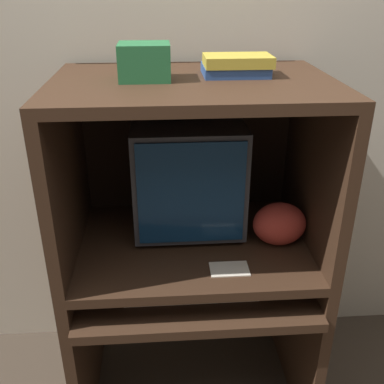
# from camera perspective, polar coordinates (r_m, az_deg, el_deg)

# --- Properties ---
(wall_back) EXTENTS (6.00, 0.06, 2.60)m
(wall_back) POSITION_cam_1_polar(r_m,az_deg,el_deg) (1.89, -0.79, 14.75)
(wall_back) COLOR beige
(wall_back) RESTS_ON ground_plane
(desk_base) EXTENTS (0.93, 0.69, 0.62)m
(desk_base) POSITION_cam_1_polar(r_m,az_deg,el_deg) (1.91, 0.19, -15.73)
(desk_base) COLOR #382316
(desk_base) RESTS_ON ground_plane
(desk_monitor_shelf) EXTENTS (0.93, 0.65, 0.12)m
(desk_monitor_shelf) POSITION_cam_1_polar(r_m,az_deg,el_deg) (1.75, 0.10, -6.97)
(desk_monitor_shelf) COLOR #382316
(desk_monitor_shelf) RESTS_ON desk_base
(hutch_upper) EXTENTS (0.93, 0.65, 0.62)m
(hutch_upper) POSITION_cam_1_polar(r_m,az_deg,el_deg) (1.59, 0.02, 7.01)
(hutch_upper) COLOR #382316
(hutch_upper) RESTS_ON desk_monitor_shelf
(crt_monitor) EXTENTS (0.41, 0.37, 0.44)m
(crt_monitor) POSITION_cam_1_polar(r_m,az_deg,el_deg) (1.73, -0.52, 2.25)
(crt_monitor) COLOR #333338
(crt_monitor) RESTS_ON desk_monitor_shelf
(keyboard) EXTENTS (0.48, 0.17, 0.03)m
(keyboard) POSITION_cam_1_polar(r_m,az_deg,el_deg) (1.68, -0.17, -11.93)
(keyboard) COLOR beige
(keyboard) RESTS_ON desk_base
(mouse) EXTENTS (0.07, 0.05, 0.03)m
(mouse) POSITION_cam_1_polar(r_m,az_deg,el_deg) (1.73, 10.26, -10.87)
(mouse) COLOR #28282B
(mouse) RESTS_ON desk_base
(snack_bag) EXTENTS (0.20, 0.15, 0.16)m
(snack_bag) POSITION_cam_1_polar(r_m,az_deg,el_deg) (1.71, 11.03, -3.99)
(snack_bag) COLOR #BC382D
(snack_bag) RESTS_ON desk_monitor_shelf
(book_stack) EXTENTS (0.22, 0.17, 0.07)m
(book_stack) POSITION_cam_1_polar(r_m,az_deg,el_deg) (1.56, 5.65, 15.69)
(book_stack) COLOR navy
(book_stack) RESTS_ON hutch_upper
(paper_card) EXTENTS (0.13, 0.09, 0.00)m
(paper_card) POSITION_cam_1_polar(r_m,az_deg,el_deg) (1.58, 4.77, -9.72)
(paper_card) COLOR beige
(paper_card) RESTS_ON desk_monitor_shelf
(storage_box) EXTENTS (0.16, 0.14, 0.11)m
(storage_box) POSITION_cam_1_polar(r_m,az_deg,el_deg) (1.49, -6.05, 16.13)
(storage_box) COLOR #236638
(storage_box) RESTS_ON hutch_upper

